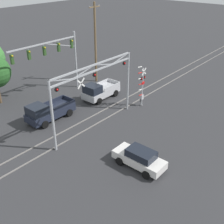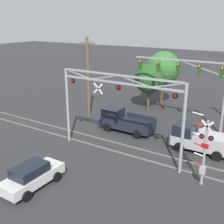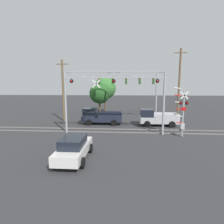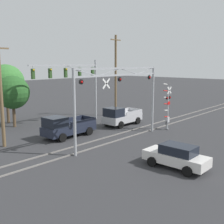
{
  "view_description": "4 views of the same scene",
  "coord_description": "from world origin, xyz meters",
  "px_view_note": "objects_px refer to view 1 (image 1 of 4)",
  "views": [
    {
      "loc": [
        -17.16,
        -0.0,
        14.3
      ],
      "look_at": [
        1.01,
        15.37,
        1.66
      ],
      "focal_mm": 45.0,
      "sensor_mm": 36.0,
      "label": 1
    },
    {
      "loc": [
        10.41,
        -0.61,
        10.2
      ],
      "look_at": [
        -2.41,
        19.5,
        2.33
      ],
      "focal_mm": 45.0,
      "sensor_mm": 36.0,
      "label": 2
    },
    {
      "loc": [
        1.11,
        -1.24,
        4.87
      ],
      "look_at": [
        -0.31,
        18.5,
        2.01
      ],
      "focal_mm": 28.0,
      "sensor_mm": 36.0,
      "label": 3
    },
    {
      "loc": [
        -18.1,
        1.2,
        6.82
      ],
      "look_at": [
        0.35,
        17.79,
        2.45
      ],
      "focal_mm": 45.0,
      "sensor_mm": 36.0,
      "label": 4
    }
  ],
  "objects_px": {
    "traffic_signal_span": "(58,53)",
    "pickup_truck_lead": "(48,112)",
    "pickup_truck_following": "(99,91)",
    "utility_pole_right": "(95,43)",
    "crossing_signal_mast": "(142,89)",
    "sedan_waiting": "(139,158)",
    "crossing_gantry": "(95,84)"
  },
  "relations": [
    {
      "from": "crossing_gantry",
      "to": "sedan_waiting",
      "type": "height_order",
      "value": "crossing_gantry"
    },
    {
      "from": "crossing_gantry",
      "to": "pickup_truck_lead",
      "type": "relative_size",
      "value": 2.0
    },
    {
      "from": "crossing_gantry",
      "to": "traffic_signal_span",
      "type": "xyz_separation_m",
      "value": [
        3.18,
        8.82,
        0.52
      ]
    },
    {
      "from": "crossing_gantry",
      "to": "utility_pole_right",
      "type": "height_order",
      "value": "utility_pole_right"
    },
    {
      "from": "pickup_truck_lead",
      "to": "utility_pole_right",
      "type": "height_order",
      "value": "utility_pole_right"
    },
    {
      "from": "traffic_signal_span",
      "to": "crossing_signal_mast",
      "type": "bearing_deg",
      "value": -69.61
    },
    {
      "from": "pickup_truck_following",
      "to": "utility_pole_right",
      "type": "distance_m",
      "value": 7.16
    },
    {
      "from": "crossing_signal_mast",
      "to": "pickup_truck_following",
      "type": "relative_size",
      "value": 1.01
    },
    {
      "from": "crossing_gantry",
      "to": "traffic_signal_span",
      "type": "height_order",
      "value": "traffic_signal_span"
    },
    {
      "from": "pickup_truck_following",
      "to": "sedan_waiting",
      "type": "height_order",
      "value": "pickup_truck_following"
    },
    {
      "from": "sedan_waiting",
      "to": "utility_pole_right",
      "type": "height_order",
      "value": "utility_pole_right"
    },
    {
      "from": "crossing_signal_mast",
      "to": "pickup_truck_lead",
      "type": "relative_size",
      "value": 0.94
    },
    {
      "from": "crossing_gantry",
      "to": "traffic_signal_span",
      "type": "relative_size",
      "value": 1.12
    },
    {
      "from": "traffic_signal_span",
      "to": "pickup_truck_following",
      "type": "height_order",
      "value": "traffic_signal_span"
    },
    {
      "from": "traffic_signal_span",
      "to": "sedan_waiting",
      "type": "bearing_deg",
      "value": -109.1
    },
    {
      "from": "sedan_waiting",
      "to": "utility_pole_right",
      "type": "bearing_deg",
      "value": 53.45
    },
    {
      "from": "pickup_truck_following",
      "to": "crossing_gantry",
      "type": "bearing_deg",
      "value": -140.71
    },
    {
      "from": "crossing_signal_mast",
      "to": "utility_pole_right",
      "type": "distance_m",
      "value": 9.84
    },
    {
      "from": "crossing_gantry",
      "to": "utility_pole_right",
      "type": "relative_size",
      "value": 1.01
    },
    {
      "from": "pickup_truck_lead",
      "to": "sedan_waiting",
      "type": "relative_size",
      "value": 1.21
    },
    {
      "from": "pickup_truck_following",
      "to": "crossing_signal_mast",
      "type": "bearing_deg",
      "value": -71.04
    },
    {
      "from": "crossing_gantry",
      "to": "pickup_truck_lead",
      "type": "bearing_deg",
      "value": 114.73
    },
    {
      "from": "utility_pole_right",
      "to": "crossing_signal_mast",
      "type": "bearing_deg",
      "value": -103.99
    },
    {
      "from": "traffic_signal_span",
      "to": "utility_pole_right",
      "type": "relative_size",
      "value": 0.9
    },
    {
      "from": "crossing_signal_mast",
      "to": "sedan_waiting",
      "type": "height_order",
      "value": "crossing_signal_mast"
    },
    {
      "from": "crossing_gantry",
      "to": "pickup_truck_following",
      "type": "distance_m",
      "value": 7.44
    },
    {
      "from": "pickup_truck_lead",
      "to": "pickup_truck_following",
      "type": "bearing_deg",
      "value": -3.96
    },
    {
      "from": "traffic_signal_span",
      "to": "pickup_truck_following",
      "type": "relative_size",
      "value": 1.93
    },
    {
      "from": "crossing_gantry",
      "to": "utility_pole_right",
      "type": "bearing_deg",
      "value": 42.8
    },
    {
      "from": "crossing_signal_mast",
      "to": "pickup_truck_lead",
      "type": "bearing_deg",
      "value": 148.83
    },
    {
      "from": "traffic_signal_span",
      "to": "pickup_truck_lead",
      "type": "distance_m",
      "value": 7.89
    },
    {
      "from": "sedan_waiting",
      "to": "pickup_truck_following",
      "type": "bearing_deg",
      "value": 56.34
    }
  ]
}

